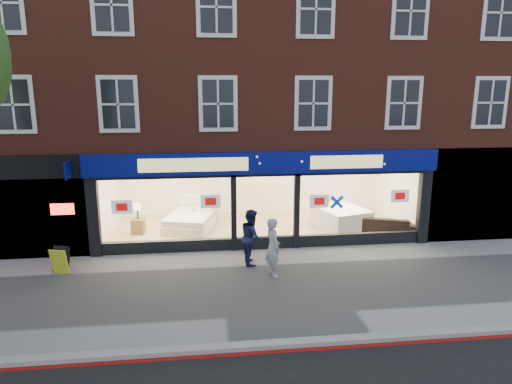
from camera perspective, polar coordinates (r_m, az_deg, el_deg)
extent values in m
plane|color=gray|center=(12.70, 3.09, -11.73)|extent=(120.00, 120.00, 0.00)
cube|color=#8C0A07|center=(10.02, 6.28, -19.03)|extent=(60.00, 0.10, 0.01)
cube|color=gray|center=(10.15, 6.02, -18.19)|extent=(60.00, 0.25, 0.12)
cube|color=tan|center=(17.53, 0.17, -4.45)|extent=(11.00, 4.50, 0.10)
cube|color=maroon|center=(18.52, -0.49, 17.15)|extent=(19.00, 8.00, 6.70)
cube|color=#060D67|center=(14.57, 1.31, 3.69)|extent=(11.40, 0.28, 0.70)
cube|color=black|center=(15.44, 1.15, -6.31)|extent=(11.00, 0.18, 0.40)
cube|color=black|center=(15.35, -19.63, -2.91)|extent=(0.35, 0.30, 2.60)
cube|color=black|center=(16.74, 20.19, -1.67)|extent=(0.35, 0.30, 2.60)
cube|color=white|center=(14.91, -11.26, -2.24)|extent=(4.20, 0.02, 2.10)
cube|color=white|center=(15.77, 13.00, -1.50)|extent=(4.20, 0.02, 2.10)
cube|color=white|center=(15.32, 1.08, -2.75)|extent=(1.80, 0.02, 2.10)
cube|color=silver|center=(19.38, -0.63, 1.06)|extent=(11.00, 0.20, 2.60)
cube|color=#FFEAC6|center=(16.95, 0.18, 3.80)|extent=(11.00, 4.50, 0.12)
cube|color=black|center=(16.10, -26.83, -1.56)|extent=(3.80, 0.60, 3.30)
cube|color=#FF140C|center=(15.41, -23.05, -1.98)|extent=(0.70, 0.04, 0.35)
cube|color=black|center=(17.77, 25.82, -0.19)|extent=(4.00, 0.40, 3.30)
cube|color=beige|center=(17.21, -8.31, -4.18)|extent=(2.06, 2.25, 0.33)
cube|color=beige|center=(17.13, -8.35, -3.28)|extent=(1.97, 2.16, 0.24)
cube|color=beige|center=(18.02, -7.41, -2.04)|extent=(1.65, 0.57, 1.13)
cube|color=beige|center=(17.81, -8.80, -2.08)|extent=(0.67, 0.46, 0.11)
cube|color=beige|center=(17.61, -6.61, -2.18)|extent=(0.67, 0.46, 0.11)
cube|color=brown|center=(17.13, -14.48, -4.16)|extent=(0.51, 0.51, 0.55)
cube|color=silver|center=(17.58, 10.51, -4.01)|extent=(2.07, 2.34, 0.26)
cube|color=silver|center=(17.51, 10.54, -3.20)|extent=(2.07, 2.34, 0.26)
cube|color=silver|center=(17.44, 10.58, -2.38)|extent=(2.07, 2.34, 0.26)
imported|color=black|center=(17.31, 15.84, -3.94)|extent=(2.29, 1.55, 0.62)
cube|color=gold|center=(14.49, -23.27, -7.91)|extent=(0.59, 0.47, 0.80)
imported|color=#95969C|center=(13.08, 2.13, -6.90)|extent=(0.55, 0.71, 1.71)
imported|color=#16193F|center=(13.95, -0.54, -5.61)|extent=(0.67, 0.85, 1.71)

